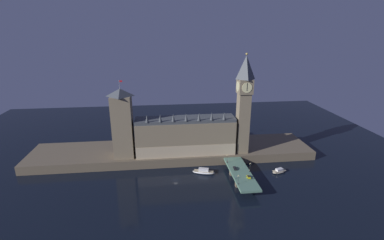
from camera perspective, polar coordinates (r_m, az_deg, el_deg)
The scene contains 16 objects.
ground_plane at distance 192.67m, azimuth -3.38°, elevation -12.20°, with size 400.00×400.00×0.00m, color black.
embankment at distance 225.77m, azimuth -3.97°, elevation -6.49°, with size 220.00×42.00×6.75m.
parliament_hall at distance 210.38m, azimuth -1.35°, elevation -3.20°, with size 73.88×17.40×33.61m.
clock_tower at distance 207.60m, azimuth 10.60°, elevation 3.66°, with size 10.68×10.79×74.94m.
victoria_tower at distance 207.24m, azimuth -14.07°, elevation -0.65°, with size 14.40×14.40×57.18m.
bridge at distance 192.93m, azimuth 9.97°, elevation -10.90°, with size 12.98×46.00×6.00m.
car_northbound_lead at distance 195.15m, azimuth 8.81°, elevation -9.75°, with size 2.05×4.71×1.37m.
car_southbound_lead at distance 186.30m, azimuth 11.53°, elevation -11.35°, with size 2.05×3.82×1.36m.
pedestrian_near_rail at distance 183.38m, azimuth 8.99°, elevation -11.59°, with size 0.38×0.38×1.79m.
pedestrian_mid_walk at distance 193.19m, azimuth 11.68°, elevation -10.14°, with size 0.38×0.38×1.74m.
pedestrian_far_rail at distance 203.05m, azimuth 7.28°, elevation -8.45°, with size 0.38×0.38×1.66m.
street_lamp_near at distance 176.39m, azimuth 9.47°, elevation -11.78°, with size 1.34×0.60×6.31m.
street_lamp_mid at distance 192.08m, azimuth 11.84°, elevation -9.29°, with size 1.34×0.60×6.38m.
street_lamp_far at distance 201.49m, azimuth 7.21°, elevation -7.67°, with size 1.34×0.60×6.41m.
boat_upstream at distance 199.66m, azimuth 2.39°, elevation -10.54°, with size 16.22×8.67×4.05m.
boat_downstream at distance 210.25m, azimuth 17.46°, elevation -9.96°, with size 11.73×7.28×3.18m.
Camera 1 is at (-7.78, -166.33, 96.93)m, focal length 26.00 mm.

